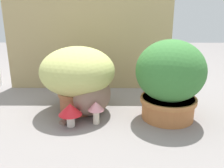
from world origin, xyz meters
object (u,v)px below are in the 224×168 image
object	(u,v)px
grass_planter	(78,75)
mushroom_ornament_pink	(96,108)
leafy_planter	(170,79)
cat	(94,93)
mushroom_ornament_red	(70,110)

from	to	relation	value
grass_planter	mushroom_ornament_pink	distance (m)	0.25
grass_planter	leafy_planter	bearing A→B (deg)	-11.71
leafy_planter	cat	size ratio (longest dim) A/B	1.34
leafy_planter	mushroom_ornament_red	xyz separation A→B (m)	(-0.52, -0.11, -0.14)
leafy_planter	mushroom_ornament_red	bearing A→B (deg)	-168.52
grass_planter	cat	bearing A→B (deg)	-25.57
cat	mushroom_ornament_red	size ratio (longest dim) A/B	2.59
grass_planter	mushroom_ornament_red	world-z (taller)	grass_planter
leafy_planter	cat	xyz separation A→B (m)	(-0.41, 0.06, -0.10)
grass_planter	mushroom_ornament_red	xyz separation A→B (m)	(-0.01, -0.21, -0.13)
mushroom_ornament_red	mushroom_ornament_pink	bearing A→B (deg)	13.59
mushroom_ornament_red	mushroom_ornament_pink	size ratio (longest dim) A/B	1.01
grass_planter	leafy_planter	world-z (taller)	leafy_planter
mushroom_ornament_pink	mushroom_ornament_red	bearing A→B (deg)	-166.41
cat	mushroom_ornament_red	world-z (taller)	cat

